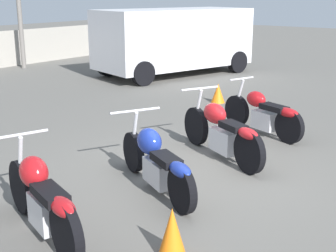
{
  "coord_description": "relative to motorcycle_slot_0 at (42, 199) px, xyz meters",
  "views": [
    {
      "loc": [
        -5.31,
        -3.44,
        2.54
      ],
      "look_at": [
        0.0,
        0.51,
        0.65
      ],
      "focal_mm": 50.0,
      "sensor_mm": 36.0,
      "label": 1
    }
  ],
  "objects": [
    {
      "name": "ground_plane",
      "position": [
        2.45,
        -0.35,
        -0.44
      ],
      "size": [
        60.0,
        60.0,
        0.0
      ],
      "primitive_type": "plane",
      "color": "#5B5954"
    },
    {
      "name": "motorcycle_slot_0",
      "position": [
        0.0,
        0.0,
        0.0
      ],
      "size": [
        0.88,
        1.92,
        1.01
      ],
      "rotation": [
        0.0,
        0.0,
        -0.33
      ],
      "color": "black",
      "rests_on": "ground_plane"
    },
    {
      "name": "motorcycle_slot_2",
      "position": [
        3.29,
        -0.28,
        0.0
      ],
      "size": [
        1.15,
        1.99,
        1.02
      ],
      "rotation": [
        0.0,
        0.0,
        -0.46
      ],
      "color": "black",
      "rests_on": "ground_plane"
    },
    {
      "name": "motorcycle_slot_3",
      "position": [
        4.87,
        -0.25,
        -0.03
      ],
      "size": [
        0.86,
        1.88,
        0.97
      ],
      "rotation": [
        0.0,
        0.0,
        -0.35
      ],
      "color": "black",
      "rests_on": "ground_plane"
    },
    {
      "name": "traffic_cone_near",
      "position": [
        6.63,
        1.77,
        -0.21
      ],
      "size": [
        0.33,
        0.33,
        0.46
      ],
      "color": "orange",
      "rests_on": "ground_plane"
    },
    {
      "name": "parked_van",
      "position": [
        9.26,
        4.98,
        0.71
      ],
      "size": [
        5.33,
        3.39,
        2.05
      ],
      "rotation": [
        0.0,
        0.0,
        1.29
      ],
      "color": "silver",
      "rests_on": "ground_plane"
    },
    {
      "name": "motorcycle_slot_1",
      "position": [
        1.68,
        -0.23,
        -0.02
      ],
      "size": [
        1.17,
        1.92,
        0.96
      ],
      "rotation": [
        0.0,
        0.0,
        -0.47
      ],
      "color": "black",
      "rests_on": "ground_plane"
    },
    {
      "name": "traffic_cone_far",
      "position": [
        0.49,
        -1.35,
        -0.17
      ],
      "size": [
        0.29,
        0.29,
        0.52
      ],
      "color": "orange",
      "rests_on": "ground_plane"
    }
  ]
}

